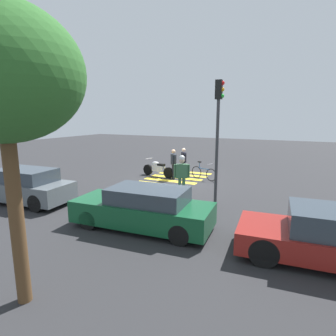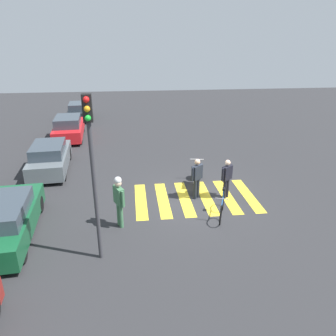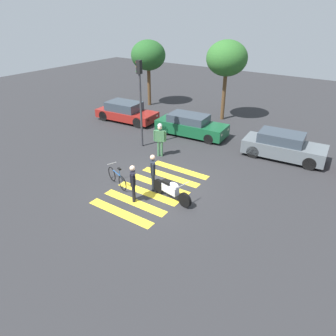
{
  "view_description": "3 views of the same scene",
  "coord_description": "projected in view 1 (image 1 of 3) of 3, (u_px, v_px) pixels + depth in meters",
  "views": [
    {
      "loc": [
        -6.43,
        13.93,
        3.56
      ],
      "look_at": [
        -0.22,
        1.14,
        0.87
      ],
      "focal_mm": 29.46,
      "sensor_mm": 36.0,
      "label": 1
    },
    {
      "loc": [
        -11.71,
        2.5,
        6.12
      ],
      "look_at": [
        0.59,
        1.07,
        1.15
      ],
      "focal_mm": 34.43,
      "sensor_mm": 36.0,
      "label": 2
    },
    {
      "loc": [
        7.43,
        -9.73,
        7.37
      ],
      "look_at": [
        0.21,
        0.85,
        0.76
      ],
      "focal_mm": 33.55,
      "sensor_mm": 36.0,
      "label": 3
    }
  ],
  "objects": [
    {
      "name": "ground_plane",
      "position": [
        173.0,
        179.0,
        15.74
      ],
      "size": [
        60.0,
        60.0,
        0.0
      ],
      "primitive_type": "plane",
      "color": "#2B2B2D"
    },
    {
      "name": "police_motorcycle",
      "position": [
        158.0,
        169.0,
        16.37
      ],
      "size": [
        2.19,
        0.73,
        1.04
      ],
      "color": "black",
      "rests_on": "ground_plane"
    },
    {
      "name": "leaning_bicycle",
      "position": [
        204.0,
        173.0,
        15.59
      ],
      "size": [
        1.67,
        0.69,
        1.01
      ],
      "color": "black",
      "rests_on": "ground_plane"
    },
    {
      "name": "officer_on_foot",
      "position": [
        173.0,
        162.0,
        15.6
      ],
      "size": [
        0.47,
        0.54,
        1.71
      ],
      "color": "#1E232D",
      "rests_on": "ground_plane"
    },
    {
      "name": "officer_by_motorcycle",
      "position": [
        184.0,
        160.0,
        16.62
      ],
      "size": [
        0.45,
        0.54,
        1.66
      ],
      "color": "black",
      "rests_on": "ground_plane"
    },
    {
      "name": "pedestrian_bystander",
      "position": [
        182.0,
        173.0,
        12.07
      ],
      "size": [
        0.64,
        0.4,
        1.89
      ],
      "color": "#3F724C",
      "rests_on": "ground_plane"
    },
    {
      "name": "crosswalk_stripes",
      "position": [
        173.0,
        179.0,
        15.74
      ],
      "size": [
        3.12,
        4.95,
        0.01
      ],
      "color": "yellow",
      "rests_on": "ground_plane"
    },
    {
      "name": "car_maroon_wagon",
      "position": [
        334.0,
        238.0,
        6.68
      ],
      "size": [
        4.5,
        2.14,
        1.36
      ],
      "color": "black",
      "rests_on": "ground_plane"
    },
    {
      "name": "car_green_compact",
      "position": [
        143.0,
        209.0,
        8.8
      ],
      "size": [
        4.61,
        2.02,
        1.34
      ],
      "color": "black",
      "rests_on": "ground_plane"
    },
    {
      "name": "car_grey_coupe",
      "position": [
        24.0,
        186.0,
        11.43
      ],
      "size": [
        4.36,
        1.98,
        1.43
      ],
      "color": "black",
      "rests_on": "ground_plane"
    },
    {
      "name": "traffic_light_pole",
      "position": [
        218.0,
        125.0,
        10.46
      ],
      "size": [
        0.33,
        0.25,
        4.87
      ],
      "color": "#38383D",
      "rests_on": "ground_plane"
    },
    {
      "name": "street_tree_mid",
      "position": [
        1.0,
        75.0,
        4.62
      ],
      "size": [
        2.78,
        2.78,
        5.45
      ],
      "color": "brown",
      "rests_on": "ground_plane"
    }
  ]
}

